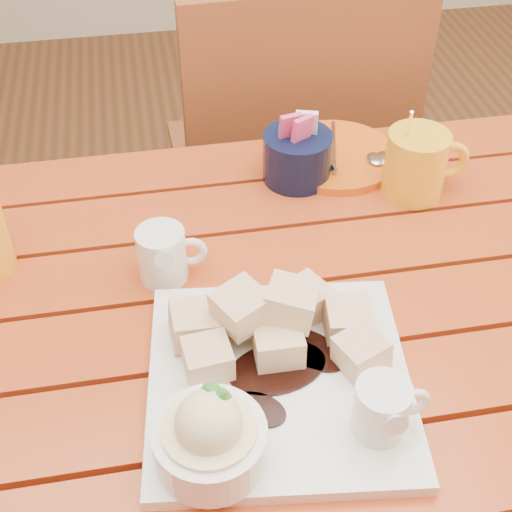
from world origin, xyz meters
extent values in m
cube|color=#923812|center=(0.00, -0.23, 0.73)|extent=(1.20, 0.11, 0.03)
cube|color=#923812|center=(0.00, -0.11, 0.73)|extent=(1.20, 0.11, 0.03)
cube|color=#923812|center=(0.00, 0.00, 0.73)|extent=(1.20, 0.11, 0.03)
cube|color=#923812|center=(0.00, 0.11, 0.73)|extent=(1.20, 0.11, 0.03)
cube|color=#923812|center=(0.00, 0.23, 0.73)|extent=(1.20, 0.11, 0.03)
cube|color=#923812|center=(0.00, 0.34, 0.73)|extent=(1.20, 0.11, 0.03)
cube|color=#923812|center=(0.00, 0.36, 0.68)|extent=(1.12, 0.04, 0.08)
cylinder|color=#923812|center=(0.55, 0.35, 0.36)|extent=(0.06, 0.06, 0.72)
cube|color=white|center=(0.00, -0.10, 0.76)|extent=(0.32, 0.32, 0.02)
cube|color=#CF7C3F|center=(0.09, -0.10, 0.79)|extent=(0.07, 0.07, 0.04)
cube|color=#CF7C3F|center=(0.05, -0.01, 0.79)|extent=(0.07, 0.07, 0.04)
cube|color=#CF7C3F|center=(-0.03, -0.04, 0.82)|extent=(0.07, 0.07, 0.04)
cube|color=#CF7C3F|center=(-0.09, -0.02, 0.79)|extent=(0.05, 0.05, 0.04)
cube|color=#CF7C3F|center=(-0.08, -0.08, 0.79)|extent=(0.06, 0.06, 0.04)
cube|color=#CF7C3F|center=(0.02, -0.04, 0.82)|extent=(0.07, 0.07, 0.04)
cube|color=#CF7C3F|center=(0.09, -0.05, 0.79)|extent=(0.06, 0.06, 0.04)
cube|color=#CF7C3F|center=(0.00, -0.07, 0.79)|extent=(0.05, 0.05, 0.04)
cube|color=#CF7C3F|center=(-0.02, -0.02, 0.79)|extent=(0.06, 0.06, 0.04)
cylinder|color=white|center=(-0.09, -0.18, 0.79)|extent=(0.11, 0.11, 0.04)
cylinder|color=#FFF5BB|center=(-0.09, -0.18, 0.80)|extent=(0.09, 0.09, 0.03)
sphere|color=#FFF5BB|center=(-0.09, -0.18, 0.82)|extent=(0.07, 0.07, 0.07)
cone|color=#34892C|center=(-0.07, -0.18, 0.85)|extent=(0.04, 0.04, 0.03)
cone|color=#34892C|center=(-0.08, -0.17, 0.85)|extent=(0.03, 0.03, 0.03)
cylinder|color=white|center=(0.08, -0.18, 0.80)|extent=(0.06, 0.06, 0.06)
cylinder|color=black|center=(0.08, -0.18, 0.82)|extent=(0.04, 0.04, 0.01)
cone|color=white|center=(0.08, -0.21, 0.82)|extent=(0.02, 0.02, 0.03)
torus|color=white|center=(0.12, -0.18, 0.80)|extent=(0.04, 0.01, 0.04)
cylinder|color=#FFAB20|center=(0.26, 0.22, 0.80)|extent=(0.09, 0.09, 0.10)
cylinder|color=black|center=(0.26, 0.22, 0.84)|extent=(0.08, 0.08, 0.01)
torus|color=#FFAB20|center=(0.31, 0.22, 0.80)|extent=(0.06, 0.01, 0.06)
cylinder|color=silver|center=(0.25, 0.23, 0.83)|extent=(0.03, 0.06, 0.13)
cylinder|color=white|center=(-0.11, 0.10, 0.79)|extent=(0.06, 0.06, 0.07)
cylinder|color=white|center=(-0.11, 0.10, 0.82)|extent=(0.05, 0.05, 0.01)
cone|color=white|center=(-0.11, 0.07, 0.81)|extent=(0.03, 0.03, 0.03)
torus|color=white|center=(-0.08, 0.10, 0.79)|extent=(0.04, 0.01, 0.04)
cylinder|color=black|center=(0.10, 0.28, 0.79)|extent=(0.10, 0.10, 0.07)
cube|color=#EE407B|center=(0.09, 0.28, 0.84)|extent=(0.03, 0.02, 0.05)
cube|color=white|center=(0.12, 0.29, 0.84)|extent=(0.03, 0.02, 0.05)
cube|color=#EE407B|center=(0.11, 0.27, 0.84)|extent=(0.04, 0.03, 0.05)
cylinder|color=#DC5B13|center=(0.17, 0.32, 0.76)|extent=(0.19, 0.19, 0.01)
cylinder|color=silver|center=(0.15, 0.33, 0.77)|extent=(0.02, 0.14, 0.01)
cylinder|color=silver|center=(0.17, 0.33, 0.77)|extent=(0.04, 0.14, 0.01)
ellipsoid|color=silver|center=(0.23, 0.29, 0.77)|extent=(0.03, 0.04, 0.01)
ellipsoid|color=silver|center=(0.24, 0.29, 0.77)|extent=(0.03, 0.04, 0.01)
cube|color=brown|center=(0.17, 0.72, 0.46)|extent=(0.46, 0.46, 0.03)
cylinder|color=brown|center=(0.35, 0.92, 0.22)|extent=(0.04, 0.04, 0.44)
cylinder|color=brown|center=(-0.03, 0.90, 0.22)|extent=(0.04, 0.04, 0.44)
cylinder|color=brown|center=(0.37, 0.54, 0.22)|extent=(0.04, 0.04, 0.44)
cylinder|color=brown|center=(-0.01, 0.52, 0.22)|extent=(0.04, 0.04, 0.44)
cube|color=brown|center=(0.18, 0.52, 0.71)|extent=(0.44, 0.05, 0.46)
camera|label=1|loc=(-0.11, -0.58, 1.38)|focal=50.00mm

